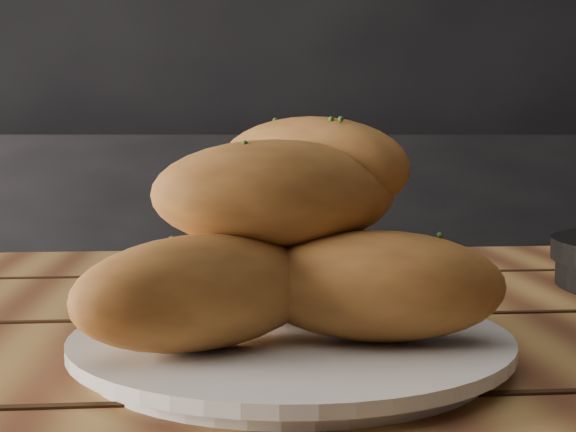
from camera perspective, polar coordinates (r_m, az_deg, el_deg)
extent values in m
cube|color=black|center=(2.23, -13.74, -6.07)|extent=(2.80, 0.60, 0.90)
cube|color=#9F753B|center=(0.58, 17.62, -10.66)|extent=(1.40, 0.99, 0.04)
cylinder|color=silver|center=(0.51, 0.20, -9.58)|extent=(0.25, 0.25, 0.01)
cylinder|color=silver|center=(0.51, 0.20, -8.72)|extent=(0.28, 0.28, 0.01)
ellipsoid|color=#AF6F30|center=(0.47, -6.22, -5.40)|extent=(0.17, 0.14, 0.07)
ellipsoid|color=#AF6F30|center=(0.49, 6.43, -4.97)|extent=(0.16, 0.10, 0.07)
ellipsoid|color=#AF6F30|center=(0.56, -0.84, -3.59)|extent=(0.11, 0.16, 0.07)
ellipsoid|color=#AF6F30|center=(0.49, -0.91, 1.57)|extent=(0.16, 0.08, 0.07)
ellipsoid|color=#AF6F30|center=(0.53, 1.54, 3.47)|extent=(0.15, 0.14, 0.07)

